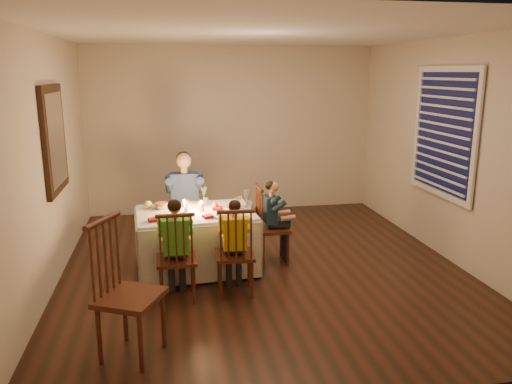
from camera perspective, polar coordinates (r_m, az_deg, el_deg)
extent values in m
plane|color=black|center=(5.86, 0.73, -8.52)|extent=(5.00, 5.00, 0.00)
cube|color=beige|center=(5.53, -22.80, 3.11)|extent=(0.02, 5.00, 2.60)
cube|color=beige|center=(6.33, 21.25, 4.46)|extent=(0.02, 5.00, 2.60)
cube|color=beige|center=(7.94, -2.76, 7.05)|extent=(4.50, 0.02, 2.60)
plane|color=white|center=(5.44, 0.82, 17.76)|extent=(5.00, 5.00, 0.00)
cube|color=silver|center=(5.61, -6.96, -2.45)|extent=(1.34, 1.00, 0.04)
cube|color=silver|center=(6.14, -7.46, -4.17)|extent=(1.31, 0.11, 0.62)
cube|color=silver|center=(5.27, -6.17, -7.18)|extent=(1.31, 0.11, 0.62)
cube|color=silver|center=(5.82, -0.51, -5.07)|extent=(0.09, 0.95, 0.62)
cube|color=silver|center=(5.66, -13.41, -5.99)|extent=(0.09, 0.95, 0.62)
cylinder|color=silver|center=(5.87, -7.51, -1.45)|extent=(0.28, 0.28, 0.02)
cylinder|color=silver|center=(5.33, -9.71, -3.07)|extent=(0.28, 0.28, 0.02)
cylinder|color=silver|center=(5.39, -3.64, -2.71)|extent=(0.28, 0.28, 0.02)
cylinder|color=silver|center=(5.69, -2.65, -1.82)|extent=(0.28, 0.28, 0.02)
cylinder|color=white|center=(5.58, -7.94, -1.82)|extent=(0.06, 0.06, 0.10)
cylinder|color=white|center=(5.60, -6.27, -1.72)|extent=(0.06, 0.06, 0.10)
sphere|color=#FFEE43|center=(5.82, -12.24, -1.42)|extent=(0.09, 0.09, 0.09)
sphere|color=#FB5015|center=(5.67, -4.71, -1.59)|extent=(0.08, 0.08, 0.08)
imported|color=silver|center=(5.78, -10.67, -1.66)|extent=(0.25, 0.25, 0.05)
cube|color=black|center=(5.78, -22.08, 5.61)|extent=(0.05, 0.95, 1.15)
cube|color=white|center=(5.78, -21.81, 5.62)|extent=(0.01, 0.78, 0.98)
cube|color=black|center=(6.38, 20.78, 6.38)|extent=(0.01, 1.20, 1.40)
cube|color=white|center=(6.37, 20.66, 6.38)|extent=(0.03, 1.34, 1.54)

